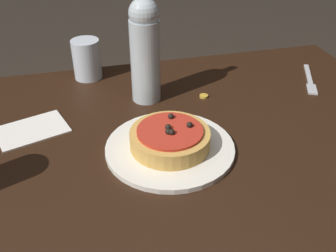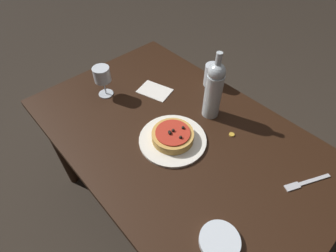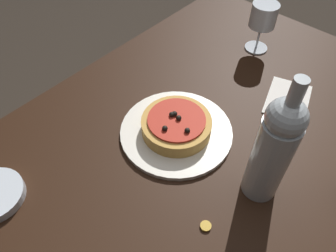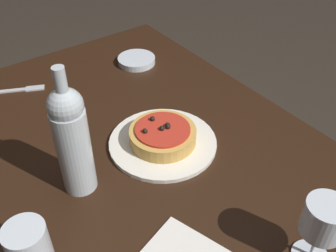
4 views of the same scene
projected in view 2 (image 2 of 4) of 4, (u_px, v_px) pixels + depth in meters
ground_plane at (174, 207)px, 1.71m from camera, size 14.00×14.00×0.00m
dining_table at (177, 145)px, 1.24m from camera, size 1.37×0.88×0.73m
dinner_plate at (173, 140)px, 1.14m from camera, size 0.29×0.29×0.01m
pizza at (173, 136)px, 1.12m from camera, size 0.18×0.18×0.06m
wine_glass at (102, 76)px, 1.27m from camera, size 0.08×0.08×0.16m
wine_bottle at (214, 89)px, 1.15m from camera, size 0.08×0.08×0.33m
water_cup at (212, 75)px, 1.36m from camera, size 0.08×0.08×0.12m
side_bowl at (220, 241)px, 0.84m from camera, size 0.13×0.13×0.02m
fork at (305, 183)px, 0.99m from camera, size 0.10×0.19×0.00m
paper_napkin at (155, 91)px, 1.37m from camera, size 0.19×0.16×0.00m
bottle_cap at (232, 135)px, 1.16m from camera, size 0.02×0.02×0.01m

